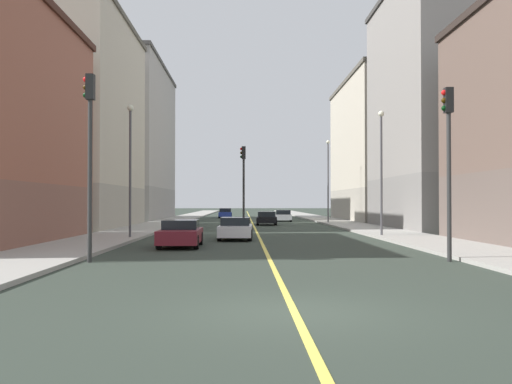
{
  "coord_description": "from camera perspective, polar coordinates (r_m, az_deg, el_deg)",
  "views": [
    {
      "loc": [
        -0.99,
        -11.23,
        2.11
      ],
      "look_at": [
        0.26,
        43.56,
        3.09
      ],
      "focal_mm": 40.98,
      "sensor_mm": 36.0,
      "label": 1
    }
  ],
  "objects": [
    {
      "name": "car_black",
      "position": [
        54.52,
        1.04,
        -2.59
      ],
      "size": [
        1.98,
        4.47,
        1.26
      ],
      "color": "black",
      "rests_on": "ground"
    },
    {
      "name": "lane_center_stripe",
      "position": [
        60.27,
        -0.36,
        -3.02
      ],
      "size": [
        0.16,
        154.0,
        0.01
      ],
      "primitive_type": "cube",
      "color": "#E5D14C",
      "rests_on": "ground"
    },
    {
      "name": "car_blue",
      "position": [
        78.92,
        -3.02,
        -2.08
      ],
      "size": [
        1.86,
        4.21,
        1.32
      ],
      "color": "#23389E",
      "rests_on": "ground"
    },
    {
      "name": "ground_plane",
      "position": [
        11.47,
        3.75,
        -11.63
      ],
      "size": [
        400.0,
        400.0,
        0.0
      ],
      "primitive_type": "plane",
      "color": "#2D362E",
      "rests_on": "ground"
    },
    {
      "name": "traffic_light_left_near",
      "position": [
        22.0,
        18.27,
        3.98
      ],
      "size": [
        0.4,
        0.32,
        6.22
      ],
      "color": "#2D2D2D",
      "rests_on": "ground"
    },
    {
      "name": "building_right_midblock",
      "position": [
        51.7,
        -19.06,
        6.43
      ],
      "size": [
        12.23,
        18.49,
        17.51
      ],
      "color": "#9D9688",
      "rests_on": "ground"
    },
    {
      "name": "car_white",
      "position": [
        33.14,
        -2.0,
        -3.59
      ],
      "size": [
        1.96,
        4.57,
        1.27
      ],
      "color": "white",
      "rests_on": "ground"
    },
    {
      "name": "building_left_far",
      "position": [
        68.93,
        13.57,
        3.95
      ],
      "size": [
        12.23,
        22.04,
        16.09
      ],
      "color": "#9D9688",
      "rests_on": "ground"
    },
    {
      "name": "building_right_distant",
      "position": [
        74.24,
        -13.53,
        4.71
      ],
      "size": [
        12.23,
        23.53,
        18.95
      ],
      "color": "gray",
      "rests_on": "ground"
    },
    {
      "name": "car_maroon",
      "position": [
        27.9,
        -7.36,
        -4.07
      ],
      "size": [
        1.91,
        4.54,
        1.28
      ],
      "color": "maroon",
      "rests_on": "ground"
    },
    {
      "name": "street_lamp_right_near",
      "position": [
        33.89,
        -12.18,
        3.34
      ],
      "size": [
        0.36,
        0.36,
        7.51
      ],
      "color": "#4C4C51",
      "rests_on": "ground"
    },
    {
      "name": "sidewalk_left",
      "position": [
        61.04,
        7.88,
        -2.92
      ],
      "size": [
        3.92,
        168.0,
        0.15
      ],
      "primitive_type": "cube",
      "color": "#9E9B93",
      "rests_on": "ground"
    },
    {
      "name": "street_lamp_left_far",
      "position": [
        57.62,
        7.05,
        1.82
      ],
      "size": [
        0.36,
        0.36,
        8.06
      ],
      "color": "#4C4C51",
      "rests_on": "ground"
    },
    {
      "name": "traffic_light_right_near",
      "position": [
        21.45,
        -15.93,
        4.74
      ],
      "size": [
        0.4,
        0.32,
        6.64
      ],
      "color": "#2D2D2D",
      "rests_on": "ground"
    },
    {
      "name": "traffic_light_median_far",
      "position": [
        41.69,
        -1.23,
        1.51
      ],
      "size": [
        0.4,
        0.32,
        6.12
      ],
      "color": "#2D2D2D",
      "rests_on": "ground"
    },
    {
      "name": "sidewalk_right",
      "position": [
        60.76,
        -8.64,
        -2.93
      ],
      "size": [
        3.92,
        168.0,
        0.15
      ],
      "primitive_type": "cube",
      "color": "#9E9B93",
      "rests_on": "ground"
    },
    {
      "name": "building_left_mid",
      "position": [
        49.96,
        19.6,
        7.75
      ],
      "size": [
        12.23,
        16.88,
        19.34
      ],
      "color": "slate",
      "rests_on": "ground"
    },
    {
      "name": "car_silver",
      "position": [
        64.29,
        2.68,
        -2.35
      ],
      "size": [
        1.99,
        4.11,
        1.27
      ],
      "color": "silver",
      "rests_on": "ground"
    },
    {
      "name": "street_lamp_left_near",
      "position": [
        36.06,
        12.13,
        3.07
      ],
      "size": [
        0.36,
        0.36,
        7.5
      ],
      "color": "#4C4C51",
      "rests_on": "ground"
    }
  ]
}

